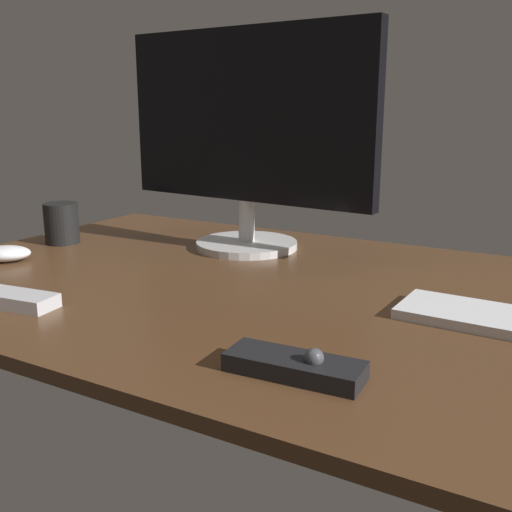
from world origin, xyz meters
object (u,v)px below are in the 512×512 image
media_remote (295,366)px  tv_remote (6,298)px  coffee_mug (61,223)px  monitor (246,132)px  computer_mouse (5,254)px

media_remote → tv_remote: 49.77cm
coffee_mug → monitor: bearing=22.7°
monitor → media_remote: 66.67cm
monitor → media_remote: size_ratio=3.58×
monitor → computer_mouse: bearing=-132.4°
tv_remote → computer_mouse: bearing=135.1°
tv_remote → coffee_mug: bearing=119.0°
computer_mouse → media_remote: media_remote is taller
media_remote → computer_mouse: bearing=162.8°
monitor → coffee_mug: monitor is taller
monitor → tv_remote: 57.24cm
coffee_mug → tv_remote: bearing=-54.1°
computer_mouse → coffee_mug: 17.42cm
computer_mouse → media_remote: bearing=-49.6°
computer_mouse → media_remote: size_ratio=0.59×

